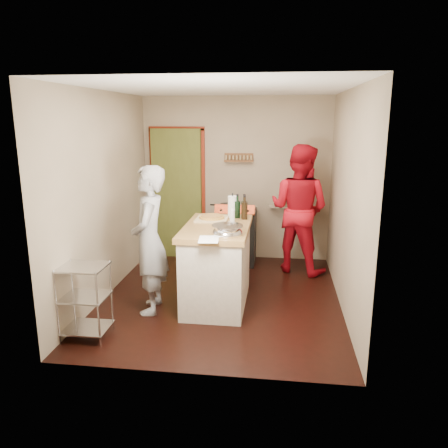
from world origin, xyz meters
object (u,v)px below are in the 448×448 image
(person_red, at_px, (299,209))
(person_stripe, at_px, (149,240))
(stove, at_px, (236,236))
(island, at_px, (217,263))
(wire_shelving, at_px, (85,298))

(person_red, bearing_deg, person_stripe, 70.09)
(person_stripe, bearing_deg, person_red, 125.73)
(stove, distance_m, person_red, 1.10)
(stove, bearing_deg, island, -92.84)
(wire_shelving, bearing_deg, island, 40.07)
(stove, height_order, person_stripe, person_stripe)
(stove, relative_size, island, 0.69)
(stove, xyz_separation_m, person_stripe, (-0.83, -1.89, 0.42))
(person_stripe, distance_m, person_red, 2.44)
(island, bearing_deg, stove, 87.16)
(person_stripe, height_order, person_red, person_red)
(wire_shelving, height_order, island, island)
(island, height_order, person_red, person_red)
(stove, bearing_deg, person_stripe, -113.73)
(person_red, bearing_deg, wire_shelving, 73.46)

